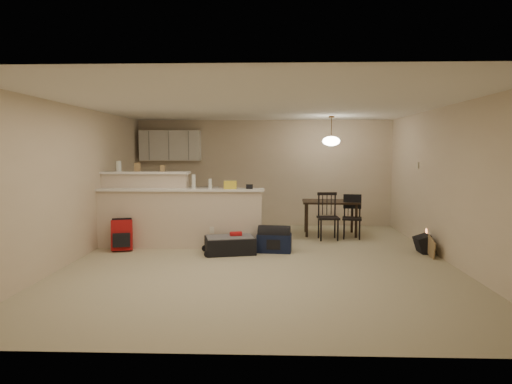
{
  "coord_description": "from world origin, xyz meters",
  "views": [
    {
      "loc": [
        0.18,
        -7.33,
        1.78
      ],
      "look_at": [
        -0.1,
        0.7,
        1.05
      ],
      "focal_mm": 32.0,
      "sensor_mm": 36.0,
      "label": 1
    }
  ],
  "objects_px": {
    "dining_table": "(330,205)",
    "dining_chair_far": "(352,217)",
    "red_backpack": "(122,235)",
    "black_daypack": "(424,244)",
    "navy_duffel": "(274,243)",
    "dining_chair_near": "(328,216)",
    "pendant_lamp": "(331,141)",
    "suitcase": "(230,245)"
  },
  "relations": [
    {
      "from": "dining_table",
      "to": "dining_chair_far",
      "type": "relative_size",
      "value": 1.37
    },
    {
      "from": "dining_chair_far",
      "to": "red_backpack",
      "type": "bearing_deg",
      "value": -153.36
    },
    {
      "from": "dining_chair_near",
      "to": "red_backpack",
      "type": "distance_m",
      "value": 3.97
    },
    {
      "from": "dining_table",
      "to": "pendant_lamp",
      "type": "bearing_deg",
      "value": 47.21
    },
    {
      "from": "pendant_lamp",
      "to": "dining_chair_near",
      "type": "distance_m",
      "value": 1.62
    },
    {
      "from": "black_daypack",
      "to": "suitcase",
      "type": "bearing_deg",
      "value": 91.95
    },
    {
      "from": "pendant_lamp",
      "to": "suitcase",
      "type": "xyz_separation_m",
      "value": [
        -1.96,
        -1.84,
        -1.85
      ]
    },
    {
      "from": "dining_table",
      "to": "navy_duffel",
      "type": "distance_m",
      "value": 2.13
    },
    {
      "from": "navy_duffel",
      "to": "red_backpack",
      "type": "bearing_deg",
      "value": -174.92
    },
    {
      "from": "dining_chair_far",
      "to": "navy_duffel",
      "type": "bearing_deg",
      "value": -130.37
    },
    {
      "from": "red_backpack",
      "to": "navy_duffel",
      "type": "distance_m",
      "value": 2.72
    },
    {
      "from": "dining_table",
      "to": "black_daypack",
      "type": "distance_m",
      "value": 2.25
    },
    {
      "from": "pendant_lamp",
      "to": "dining_chair_near",
      "type": "relative_size",
      "value": 0.66
    },
    {
      "from": "navy_duffel",
      "to": "black_daypack",
      "type": "bearing_deg",
      "value": 6.3
    },
    {
      "from": "dining_chair_near",
      "to": "dining_chair_far",
      "type": "xyz_separation_m",
      "value": [
        0.5,
        0.15,
        -0.04
      ]
    },
    {
      "from": "dining_chair_far",
      "to": "black_daypack",
      "type": "bearing_deg",
      "value": -40.87
    },
    {
      "from": "dining_chair_far",
      "to": "suitcase",
      "type": "bearing_deg",
      "value": -138.34
    },
    {
      "from": "dining_chair_near",
      "to": "black_daypack",
      "type": "bearing_deg",
      "value": -39.28
    },
    {
      "from": "dining_table",
      "to": "navy_duffel",
      "type": "xyz_separation_m",
      "value": [
        -1.19,
        -1.7,
        -0.48
      ]
    },
    {
      "from": "dining_chair_far",
      "to": "red_backpack",
      "type": "xyz_separation_m",
      "value": [
        -4.3,
        -1.28,
        -0.16
      ]
    },
    {
      "from": "pendant_lamp",
      "to": "red_backpack",
      "type": "xyz_separation_m",
      "value": [
        -3.91,
        -1.68,
        -1.72
      ]
    },
    {
      "from": "dining_table",
      "to": "dining_chair_far",
      "type": "bearing_deg",
      "value": -43.3
    },
    {
      "from": "suitcase",
      "to": "black_daypack",
      "type": "bearing_deg",
      "value": -10.51
    },
    {
      "from": "pendant_lamp",
      "to": "suitcase",
      "type": "distance_m",
      "value": 3.27
    },
    {
      "from": "dining_chair_near",
      "to": "dining_chair_far",
      "type": "bearing_deg",
      "value": 13.99
    },
    {
      "from": "pendant_lamp",
      "to": "dining_chair_far",
      "type": "distance_m",
      "value": 1.65
    },
    {
      "from": "pendant_lamp",
      "to": "navy_duffel",
      "type": "distance_m",
      "value": 2.77
    },
    {
      "from": "dining_table",
      "to": "dining_chair_near",
      "type": "bearing_deg",
      "value": -98.93
    },
    {
      "from": "navy_duffel",
      "to": "dining_chair_near",
      "type": "bearing_deg",
      "value": 52.45
    },
    {
      "from": "pendant_lamp",
      "to": "dining_chair_far",
      "type": "bearing_deg",
      "value": -45.51
    },
    {
      "from": "red_backpack",
      "to": "black_daypack",
      "type": "height_order",
      "value": "red_backpack"
    },
    {
      "from": "suitcase",
      "to": "navy_duffel",
      "type": "height_order",
      "value": "navy_duffel"
    },
    {
      "from": "dining_table",
      "to": "black_daypack",
      "type": "xyz_separation_m",
      "value": [
        1.43,
        -1.68,
        -0.49
      ]
    },
    {
      "from": "dining_table",
      "to": "red_backpack",
      "type": "relative_size",
      "value": 2.19
    },
    {
      "from": "red_backpack",
      "to": "suitcase",
      "type": "bearing_deg",
      "value": -19.48
    },
    {
      "from": "dining_table",
      "to": "black_daypack",
      "type": "height_order",
      "value": "dining_table"
    },
    {
      "from": "navy_duffel",
      "to": "black_daypack",
      "type": "height_order",
      "value": "navy_duffel"
    },
    {
      "from": "dining_table",
      "to": "dining_chair_far",
      "type": "xyz_separation_m",
      "value": [
        0.39,
        -0.4,
        -0.2
      ]
    },
    {
      "from": "dining_chair_far",
      "to": "red_backpack",
      "type": "height_order",
      "value": "dining_chair_far"
    },
    {
      "from": "suitcase",
      "to": "black_daypack",
      "type": "xyz_separation_m",
      "value": [
        3.39,
        0.17,
        0.01
      ]
    },
    {
      "from": "dining_table",
      "to": "dining_chair_near",
      "type": "height_order",
      "value": "dining_chair_near"
    },
    {
      "from": "suitcase",
      "to": "red_backpack",
      "type": "xyz_separation_m",
      "value": [
        -1.95,
        0.17,
        0.13
      ]
    }
  ]
}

